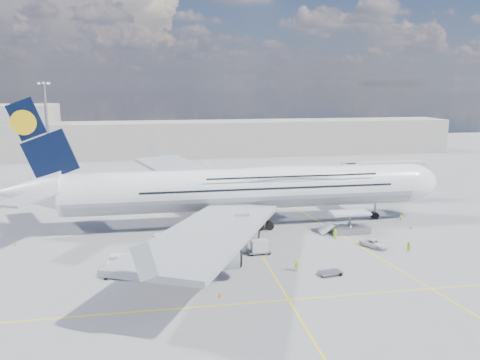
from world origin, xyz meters
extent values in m
plane|color=gray|center=(0.00, 0.00, 0.00)|extent=(300.00, 300.00, 0.00)
cube|color=yellow|center=(0.00, 0.00, 0.01)|extent=(0.25, 220.00, 0.01)
cube|color=yellow|center=(0.00, -20.00, 0.01)|extent=(120.00, 0.25, 0.01)
cube|color=yellow|center=(14.00, 10.00, 0.01)|extent=(14.16, 99.06, 0.01)
cylinder|color=white|center=(0.00, 10.00, 6.80)|extent=(62.00, 7.20, 7.20)
cylinder|color=#9EA0A5|center=(0.00, 10.00, 6.65)|extent=(60.76, 7.13, 7.13)
ellipsoid|color=white|center=(8.00, 10.00, 8.78)|extent=(36.00, 6.84, 3.76)
ellipsoid|color=white|center=(31.00, 10.00, 6.80)|extent=(11.52, 7.20, 7.20)
ellipsoid|color=black|center=(34.24, 10.00, 7.40)|extent=(3.84, 4.16, 1.44)
cone|color=white|center=(-35.50, 10.00, 7.60)|extent=(10.00, 6.84, 6.84)
cube|color=black|center=(-33.50, 10.00, 16.40)|extent=(11.02, 0.46, 14.61)
cylinder|color=yellow|center=(-35.60, 10.00, 18.90)|extent=(4.00, 0.60, 4.00)
cube|color=#999EA3|center=(-8.00, 30.00, 5.60)|extent=(25.49, 39.15, 3.35)
cube|color=#999EA3|center=(-8.00, -10.00, 5.60)|extent=(25.49, 39.15, 3.35)
cylinder|color=#B7BABF|center=(-3.00, 22.50, 3.20)|extent=(5.20, 3.50, 3.50)
cylinder|color=#B7BABF|center=(-7.50, 33.00, 3.20)|extent=(5.20, 3.50, 3.50)
cylinder|color=#B7BABF|center=(-3.00, -2.50, 3.20)|extent=(5.20, 3.50, 3.50)
cylinder|color=#B7BABF|center=(-7.50, -13.00, 3.20)|extent=(5.20, 3.50, 3.50)
cylinder|color=gray|center=(25.00, 10.00, 2.20)|extent=(0.44, 0.44, 3.80)
cylinder|color=black|center=(25.00, 10.00, 0.65)|extent=(1.30, 0.90, 1.30)
cylinder|color=gray|center=(0.00, 10.00, 2.20)|extent=(0.56, 0.56, 3.80)
cylinder|color=black|center=(0.00, 13.20, 0.75)|extent=(1.50, 0.90, 1.50)
cube|color=#B7B7BC|center=(25.00, 18.60, 7.10)|extent=(3.00, 10.00, 2.60)
cube|color=#B7B7BC|center=(33.00, 23.60, 7.10)|extent=(18.00, 3.00, 2.60)
cylinder|color=gray|center=(27.00, 21.60, 3.55)|extent=(0.80, 0.80, 7.10)
cylinder|color=black|center=(27.00, 21.60, 0.45)|extent=(0.90, 0.80, 0.90)
cylinder|color=gray|center=(41.00, 23.60, 3.55)|extent=(1.00, 1.00, 7.10)
cube|color=gray|center=(41.00, 23.60, 0.40)|extent=(2.00, 2.00, 0.80)
cylinder|color=#B7B7BC|center=(25.00, 14.80, 7.10)|extent=(3.60, 3.60, 2.80)
cube|color=silver|center=(17.00, 2.90, 3.50)|extent=(6.50, 3.20, 0.35)
cube|color=gray|center=(17.00, 2.90, 0.55)|extent=(6.50, 3.20, 1.10)
cube|color=gray|center=(17.00, 2.90, 2.05)|extent=(0.22, 1.99, 3.00)
cylinder|color=black|center=(14.40, 1.70, 0.35)|extent=(0.70, 0.30, 0.70)
cube|color=silver|center=(12.80, 2.90, 1.00)|extent=(2.16, 2.60, 1.60)
cylinder|color=gray|center=(-40.00, 45.00, 12.50)|extent=(0.70, 0.70, 25.00)
cube|color=gray|center=(-40.00, 45.00, 25.20)|extent=(3.00, 0.40, 0.60)
cube|color=#B2AD9E|center=(0.00, 95.00, 6.00)|extent=(180.00, 16.00, 12.00)
cube|color=#193814|center=(40.00, 140.00, 4.00)|extent=(160.00, 6.00, 8.00)
cube|color=gray|center=(-20.47, -6.68, 0.36)|extent=(3.25, 2.06, 0.18)
cylinder|color=black|center=(-21.69, -7.29, 0.22)|extent=(0.45, 0.18, 0.45)
cylinder|color=black|center=(-19.25, -6.07, 0.22)|extent=(0.45, 0.18, 0.45)
cube|color=silver|center=(-20.47, -6.68, 1.17)|extent=(2.43, 1.84, 1.52)
cube|color=gray|center=(-20.10, -6.44, 0.34)|extent=(3.23, 2.20, 0.18)
cylinder|color=black|center=(-21.28, -7.03, 0.22)|extent=(0.43, 0.18, 0.43)
cylinder|color=black|center=(-18.92, -5.85, 0.22)|extent=(0.43, 0.18, 0.43)
cube|color=gray|center=(-14.79, 1.88, 0.32)|extent=(3.10, 2.43, 0.16)
cylinder|color=black|center=(-15.89, 1.33, 0.20)|extent=(0.40, 0.16, 0.40)
cylinder|color=black|center=(-13.69, 2.43, 0.20)|extent=(0.40, 0.16, 0.40)
cube|color=silver|center=(-14.79, 1.88, 1.05)|extent=(2.39, 2.06, 1.37)
cube|color=gray|center=(-20.58, -9.87, 0.38)|extent=(3.40, 2.08, 0.19)
cylinder|color=black|center=(-21.87, -10.51, 0.24)|extent=(0.47, 0.19, 0.47)
cylinder|color=black|center=(-19.29, -9.22, 0.24)|extent=(0.47, 0.19, 0.47)
cube|color=silver|center=(-20.58, -9.87, 1.23)|extent=(2.53, 1.87, 1.61)
cube|color=gray|center=(7.37, -13.79, 0.36)|extent=(3.40, 2.30, 0.19)
cylinder|color=black|center=(6.12, -14.41, 0.23)|extent=(0.46, 0.19, 0.46)
cylinder|color=black|center=(8.62, -13.16, 0.23)|extent=(0.46, 0.19, 0.46)
cube|color=gray|center=(-0.26, -4.53, 0.39)|extent=(3.41, 1.92, 0.20)
cylinder|color=black|center=(-1.59, -5.20, 0.24)|extent=(0.49, 0.20, 0.49)
cylinder|color=black|center=(1.07, -3.87, 0.24)|extent=(0.49, 0.20, 0.49)
cube|color=silver|center=(-0.26, -4.53, 1.28)|extent=(2.51, 1.77, 1.66)
cube|color=silver|center=(-3.13, -2.93, 0.62)|extent=(2.71, 1.81, 1.15)
cube|color=black|center=(-3.13, -2.93, 1.33)|extent=(1.15, 1.27, 0.44)
cylinder|color=black|center=(-4.01, -3.42, 0.28)|extent=(0.57, 0.22, 0.57)
cylinder|color=black|center=(-2.24, -2.44, 0.28)|extent=(0.57, 0.22, 0.57)
cube|color=gray|center=(-14.03, 24.38, 1.15)|extent=(7.93, 5.35, 2.29)
cube|color=silver|center=(-14.83, 24.38, 3.32)|extent=(6.17, 4.72, 2.52)
cube|color=silver|center=(-11.17, 24.38, 2.18)|extent=(2.90, 3.22, 1.83)
cube|color=black|center=(-10.37, 24.38, 2.40)|extent=(1.02, 2.19, 1.03)
cylinder|color=black|center=(-11.51, 23.06, 0.63)|extent=(1.26, 0.40, 1.26)
cylinder|color=black|center=(-16.55, 25.69, 0.63)|extent=(1.26, 0.40, 1.26)
cube|color=orange|center=(-14.83, 24.38, 2.52)|extent=(6.24, 4.80, 0.57)
cube|color=gray|center=(-9.55, 50.14, 1.09)|extent=(7.32, 3.44, 2.17)
cube|color=silver|center=(-10.31, 50.14, 3.15)|extent=(5.50, 3.33, 2.39)
cube|color=silver|center=(-6.83, 50.14, 2.06)|extent=(2.24, 2.72, 1.74)
cube|color=black|center=(-6.07, 50.14, 2.28)|extent=(0.42, 2.18, 0.98)
cylinder|color=black|center=(-7.16, 48.89, 0.60)|extent=(1.19, 0.38, 1.19)
cylinder|color=black|center=(-11.94, 51.39, 0.60)|extent=(1.19, 0.38, 1.19)
imported|color=white|center=(17.90, -4.73, 0.62)|extent=(4.14, 4.88, 1.24)
imported|color=#A4FF1A|center=(28.94, 7.44, 0.80)|extent=(0.67, 0.69, 1.60)
imported|color=#B3ED19|center=(21.89, -7.92, 0.87)|extent=(1.06, 1.07, 1.74)
imported|color=#B2F119|center=(-4.09, -5.59, 0.91)|extent=(0.51, 1.10, 1.83)
imported|color=#A2FF1A|center=(13.49, 0.43, 0.79)|extent=(0.86, 0.92, 1.58)
imported|color=#91DB17|center=(3.35, -11.84, 0.85)|extent=(1.14, 0.70, 1.70)
cone|color=orange|center=(28.45, 3.04, 0.29)|extent=(0.46, 0.46, 0.58)
cube|color=orange|center=(28.45, 3.04, 0.02)|extent=(0.39, 0.39, 0.03)
cone|color=orange|center=(-9.43, 29.80, 0.29)|extent=(0.45, 0.45, 0.58)
cube|color=orange|center=(-9.43, 29.80, 0.02)|extent=(0.39, 0.39, 0.03)
cone|color=orange|center=(-7.85, 28.62, 0.29)|extent=(0.45, 0.45, 0.57)
cube|color=orange|center=(-7.85, 28.62, 0.02)|extent=(0.39, 0.39, 0.03)
cone|color=orange|center=(-8.90, -10.15, 0.25)|extent=(0.40, 0.40, 0.50)
cube|color=orange|center=(-8.90, -10.15, 0.01)|extent=(0.34, 0.34, 0.03)
cone|color=orange|center=(-7.89, -17.89, 0.31)|extent=(0.48, 0.48, 0.61)
cube|color=orange|center=(-7.89, -17.89, 0.02)|extent=(0.42, 0.42, 0.03)
cone|color=orange|center=(-37.26, 5.41, 0.28)|extent=(0.45, 0.45, 0.57)
cube|color=orange|center=(-37.26, 5.41, 0.02)|extent=(0.39, 0.39, 0.03)
camera|label=1|loc=(-14.23, -69.25, 24.93)|focal=35.00mm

